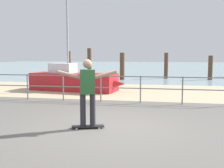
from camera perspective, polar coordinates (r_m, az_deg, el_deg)
The scene contains 12 objects.
ground_plane at distance 6.07m, azimuth -3.59°, elevation -11.58°, with size 24.00×10.00×0.04m, color #605B56.
beach_strip at distance 13.80m, azimuth 4.68°, elevation -1.52°, with size 24.00×6.00×0.04m, color tan.
sea_surface at distance 41.66m, azimuth 8.81°, elevation 3.59°, with size 72.00×50.00×0.04m, color #849EA3.
railing_fence at distance 10.73m, azimuth -6.35°, elevation -0.02°, with size 10.79×0.05×1.05m.
sailboat at distance 13.94m, azimuth -7.46°, elevation 0.68°, with size 5.06×2.06×4.90m.
skateboard at distance 6.90m, azimuth -5.05°, elevation -8.81°, with size 0.82×0.43×0.08m.
skateboarder at distance 6.71m, azimuth -5.12°, elevation -0.96°, with size 1.41×0.51×1.65m.
groyne_post_0 at distance 27.50m, azimuth -8.98°, elevation 4.53°, with size 0.38×0.38×2.15m, color #513826.
groyne_post_1 at distance 22.96m, azimuth -4.73°, elevation 4.51°, with size 0.35×0.35×2.36m, color #513826.
groyne_post_2 at distance 19.89m, azimuth 2.14°, elevation 3.72°, with size 0.35×0.35×1.98m, color #513826.
groyne_post_3 at distance 21.30m, azimuth 11.23°, elevation 3.77°, with size 0.30×0.30×1.97m, color #513826.
groyne_post_4 at distance 21.03m, azimuth 19.86°, elevation 3.21°, with size 0.32×0.32×1.77m, color #513826.
Camera 1 is at (1.45, -6.59, 1.85)m, focal length 43.77 mm.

